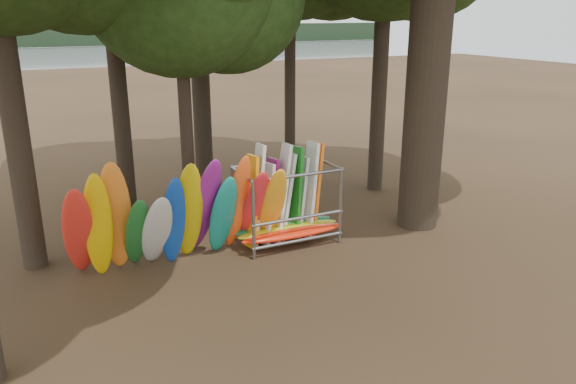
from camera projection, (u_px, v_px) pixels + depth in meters
name	position (u px, v px, depth m)	size (l,w,h in m)	color
ground	(290.00, 262.00, 14.61)	(120.00, 120.00, 0.00)	#47331E
lake	(66.00, 69.00, 66.02)	(160.00, 160.00, 0.00)	gray
far_shore	(39.00, 36.00, 108.25)	(160.00, 4.00, 4.00)	black
kayak_row	(180.00, 217.00, 14.08)	(5.76, 2.24, 3.14)	red
storage_rack	(286.00, 207.00, 15.66)	(3.12, 1.53, 2.85)	gray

